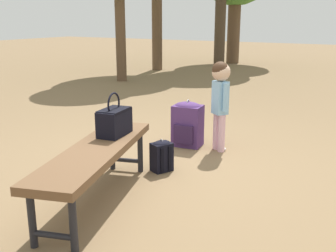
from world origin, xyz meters
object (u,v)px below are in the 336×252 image
park_bench (96,155)px  child_standing (220,92)px  backpack_small (162,155)px  handbag (114,121)px  backpack_large (188,123)px

park_bench → child_standing: 1.72m
backpack_small → park_bench: bearing=173.1°
child_standing → handbag: bearing=162.3°
park_bench → backpack_small: 0.87m
backpack_large → child_standing: bearing=-86.9°
park_bench → backpack_large: (1.64, 0.04, -0.13)m
park_bench → child_standing: child_standing is taller
park_bench → handbag: (0.36, 0.08, 0.18)m
handbag → backpack_small: 0.65m
child_standing → backpack_small: child_standing is taller
handbag → backpack_small: handbag is taller
park_bench → child_standing: size_ratio=1.69×
backpack_small → child_standing: bearing=-15.6°
backpack_small → handbag: bearing=158.6°
child_standing → backpack_large: size_ratio=1.82×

